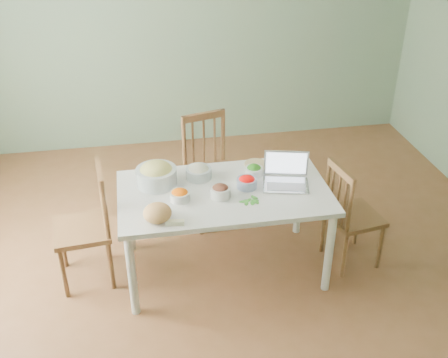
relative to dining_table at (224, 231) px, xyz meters
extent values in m
cube|color=brown|center=(0.01, -0.15, -0.36)|extent=(5.00, 5.00, 0.00)
cube|color=slate|center=(0.01, 2.35, 0.99)|extent=(5.00, 0.00, 2.70)
ellipsoid|color=tan|center=(-0.50, -0.30, 0.42)|extent=(0.25, 0.25, 0.12)
cube|color=#FFFBCF|center=(-0.40, -0.36, 0.38)|extent=(0.13, 0.06, 0.03)
cylinder|color=#CBBC85|center=(0.32, 0.33, 0.37)|extent=(0.23, 0.23, 0.02)
camera|label=1|loc=(-0.59, -3.29, 2.43)|focal=43.15mm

